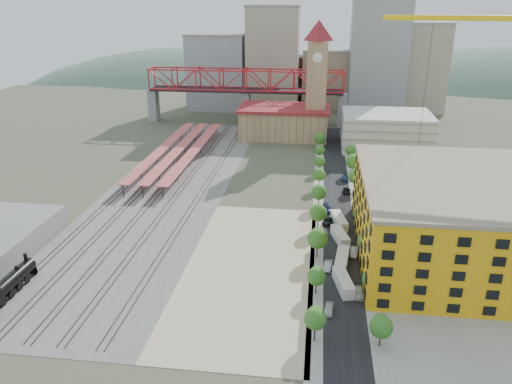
# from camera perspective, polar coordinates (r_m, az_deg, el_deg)

# --- Properties ---
(ground) EXTENTS (400.00, 400.00, 0.00)m
(ground) POSITION_cam_1_polar(r_m,az_deg,el_deg) (138.52, 2.74, -2.33)
(ground) COLOR #474C38
(ground) RESTS_ON ground
(ballast_strip) EXTENTS (36.00, 165.00, 0.06)m
(ballast_strip) POSITION_cam_1_polar(r_m,az_deg,el_deg) (160.96, -9.61, 0.81)
(ballast_strip) COLOR #605E59
(ballast_strip) RESTS_ON ground
(dirt_lot) EXTENTS (28.00, 67.00, 0.06)m
(dirt_lot) POSITION_cam_1_polar(r_m,az_deg,el_deg) (110.80, -0.70, -8.63)
(dirt_lot) COLOR tan
(dirt_lot) RESTS_ON ground
(street_asphalt) EXTENTS (12.00, 170.00, 0.06)m
(street_asphalt) POSITION_cam_1_polar(r_m,az_deg,el_deg) (152.20, 9.22, -0.37)
(street_asphalt) COLOR black
(street_asphalt) RESTS_ON ground
(sidewalk_west) EXTENTS (3.00, 170.00, 0.04)m
(sidewalk_west) POSITION_cam_1_polar(r_m,az_deg,el_deg) (152.07, 7.15, -0.28)
(sidewalk_west) COLOR gray
(sidewalk_west) RESTS_ON ground
(sidewalk_east) EXTENTS (3.00, 170.00, 0.04)m
(sidewalk_east) POSITION_cam_1_polar(r_m,az_deg,el_deg) (152.54, 11.28, -0.46)
(sidewalk_east) COLOR gray
(sidewalk_east) RESTS_ON ground
(construction_pad) EXTENTS (50.00, 90.00, 0.06)m
(construction_pad) POSITION_cam_1_polar(r_m,az_deg,el_deg) (125.22, 23.07, -6.77)
(construction_pad) COLOR gray
(construction_pad) RESTS_ON ground
(rail_tracks) EXTENTS (26.56, 160.00, 0.18)m
(rail_tracks) POSITION_cam_1_polar(r_m,az_deg,el_deg) (161.44, -10.23, 0.88)
(rail_tracks) COLOR #382B23
(rail_tracks) RESTS_ON ground
(platform_canopies) EXTENTS (16.00, 80.00, 4.12)m
(platform_canopies) POSITION_cam_1_polar(r_m,az_deg,el_deg) (186.18, -8.79, 4.93)
(platform_canopies) COLOR #DC5458
(platform_canopies) RESTS_ON ground
(station_hall) EXTENTS (38.00, 24.00, 13.10)m
(station_hall) POSITION_cam_1_polar(r_m,az_deg,el_deg) (214.81, 3.24, 8.04)
(station_hall) COLOR tan
(station_hall) RESTS_ON ground
(clock_tower) EXTENTS (12.00, 12.00, 52.00)m
(clock_tower) POSITION_cam_1_polar(r_m,az_deg,el_deg) (208.48, 7.00, 13.68)
(clock_tower) COLOR tan
(clock_tower) RESTS_ON ground
(parking_garage) EXTENTS (34.00, 26.00, 14.00)m
(parking_garage) POSITION_cam_1_polar(r_m,az_deg,el_deg) (204.29, 14.62, 6.81)
(parking_garage) COLOR silver
(parking_garage) RESTS_ON ground
(truss_bridge) EXTENTS (94.00, 9.60, 25.60)m
(truss_bridge) POSITION_cam_1_polar(r_m,az_deg,el_deg) (237.13, -1.21, 12.30)
(truss_bridge) COLOR gray
(truss_bridge) RESTS_ON ground
(construction_building) EXTENTS (44.60, 50.60, 18.80)m
(construction_building) POSITION_cam_1_polar(r_m,az_deg,el_deg) (120.56, 22.33, -2.79)
(construction_building) COLOR #ECAB13
(construction_building) RESTS_ON ground
(street_trees) EXTENTS (15.40, 124.40, 8.00)m
(street_trees) POSITION_cam_1_polar(r_m,az_deg,el_deg) (142.94, 9.31, -1.83)
(street_trees) COLOR #2B601D
(street_trees) RESTS_ON ground
(skyline) EXTENTS (133.00, 46.00, 60.00)m
(skyline) POSITION_cam_1_polar(r_m,az_deg,el_deg) (271.05, 7.00, 14.10)
(skyline) COLOR #9EA0A3
(skyline) RESTS_ON ground
(distant_hills) EXTENTS (647.00, 264.00, 227.00)m
(distant_hills) POSITION_cam_1_polar(r_m,az_deg,el_deg) (411.07, 11.86, 1.49)
(distant_hills) COLOR #4C6B59
(distant_hills) RESTS_ON ground
(locomotive) EXTENTS (3.12, 24.07, 6.02)m
(locomotive) POSITION_cam_1_polar(r_m,az_deg,el_deg) (110.11, -27.09, -10.08)
(locomotive) COLOR black
(locomotive) RESTS_ON ground
(site_trailer_a) EXTENTS (4.40, 9.79, 2.59)m
(site_trailer_a) POSITION_cam_1_polar(r_m,az_deg,el_deg) (104.55, 9.95, -10.14)
(site_trailer_a) COLOR silver
(site_trailer_a) RESTS_ON ground
(site_trailer_b) EXTENTS (3.72, 10.04, 2.68)m
(site_trailer_b) POSITION_cam_1_polar(r_m,az_deg,el_deg) (112.67, 9.78, -7.67)
(site_trailer_b) COLOR silver
(site_trailer_b) RESTS_ON ground
(site_trailer_c) EXTENTS (4.61, 9.46, 2.50)m
(site_trailer_c) POSITION_cam_1_polar(r_m,az_deg,el_deg) (123.50, 9.59, -5.01)
(site_trailer_c) COLOR silver
(site_trailer_c) RESTS_ON ground
(site_trailer_d) EXTENTS (4.42, 9.87, 2.62)m
(site_trailer_d) POSITION_cam_1_polar(r_m,az_deg,el_deg) (131.59, 9.48, -3.29)
(site_trailer_d) COLOR silver
(site_trailer_d) RESTS_ON ground
(car_0) EXTENTS (2.30, 4.58, 1.50)m
(car_0) POSITION_cam_1_polar(r_m,az_deg,el_deg) (96.99, 8.30, -13.14)
(car_0) COLOR silver
(car_0) RESTS_ON ground
(car_1) EXTENTS (2.25, 4.79, 1.52)m
(car_1) POSITION_cam_1_polar(r_m,az_deg,el_deg) (111.09, 8.23, -8.36)
(car_1) COLOR #A4A5AA
(car_1) RESTS_ON ground
(car_2) EXTENTS (2.96, 5.07, 1.33)m
(car_2) POSITION_cam_1_polar(r_m,az_deg,el_deg) (132.56, 8.15, -3.33)
(car_2) COLOR black
(car_2) RESTS_ON ground
(car_3) EXTENTS (3.04, 5.67, 1.56)m
(car_3) POSITION_cam_1_polar(r_m,az_deg,el_deg) (140.11, 8.14, -1.90)
(car_3) COLOR navy
(car_3) RESTS_ON ground
(car_4) EXTENTS (1.92, 4.58, 1.55)m
(car_4) POSITION_cam_1_polar(r_m,az_deg,el_deg) (102.67, 11.69, -11.25)
(car_4) COLOR silver
(car_4) RESTS_ON ground
(car_5) EXTENTS (2.21, 4.89, 1.56)m
(car_5) POSITION_cam_1_polar(r_m,az_deg,el_deg) (117.69, 11.15, -6.76)
(car_5) COLOR #AEADB3
(car_5) RESTS_ON ground
(car_6) EXTENTS (2.33, 4.82, 1.32)m
(car_6) POSITION_cam_1_polar(r_m,az_deg,el_deg) (154.38, 10.33, 0.12)
(car_6) COLOR black
(car_6) RESTS_ON ground
(car_7) EXTENTS (2.61, 5.24, 1.46)m
(car_7) POSITION_cam_1_polar(r_m,az_deg,el_deg) (165.45, 10.16, 1.60)
(car_7) COLOR navy
(car_7) RESTS_ON ground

